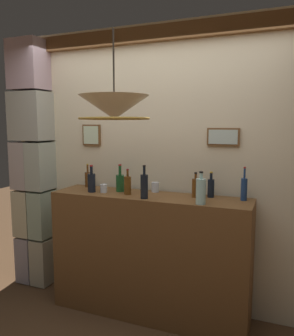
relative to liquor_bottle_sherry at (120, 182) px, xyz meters
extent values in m
cube|color=beige|center=(0.31, 0.24, 0.13)|extent=(3.31, 0.08, 2.66)
cube|color=brown|center=(0.31, 0.18, 1.35)|extent=(3.31, 0.10, 0.14)
cube|color=brown|center=(-0.41, 0.19, 0.43)|extent=(0.20, 0.03, 0.21)
cube|color=beige|center=(-0.41, 0.18, 0.43)|extent=(0.17, 0.01, 0.18)
cube|color=brown|center=(0.91, 0.19, 0.43)|extent=(0.28, 0.03, 0.15)
cube|color=#B4C5BA|center=(0.91, 0.18, 0.43)|extent=(0.25, 0.01, 0.12)
cube|color=#958E9B|center=(-1.18, 0.10, -0.94)|extent=(0.18, 0.33, 0.50)
cube|color=#A9A48B|center=(-0.97, 0.10, -0.94)|extent=(0.19, 0.33, 0.50)
cube|color=beige|center=(-1.18, 0.10, -0.42)|extent=(0.20, 0.33, 0.50)
cube|color=#95AA93|center=(-0.97, 0.10, -0.42)|extent=(0.18, 0.33, 0.50)
cube|color=#B0A4A2|center=(-1.18, 0.10, 0.10)|extent=(0.20, 0.33, 0.50)
cube|color=#A7B1A1|center=(-0.97, 0.10, 0.10)|extent=(0.20, 0.33, 0.50)
cube|color=#A5A699|center=(-1.07, 0.10, 0.62)|extent=(0.40, 0.33, 0.50)
cube|color=#BDA1AD|center=(-1.07, 0.10, 1.14)|extent=(0.36, 0.33, 0.50)
cube|color=brown|center=(0.31, -0.05, -0.65)|extent=(1.79, 0.44, 1.12)
cylinder|color=#1B5024|center=(0.00, 0.00, -0.01)|extent=(0.08, 0.08, 0.16)
cylinder|color=#1B5024|center=(0.00, 0.00, 0.11)|extent=(0.03, 0.03, 0.09)
cylinder|color=maroon|center=(0.00, 0.00, 0.16)|extent=(0.03, 0.03, 0.01)
cylinder|color=black|center=(0.32, -0.19, 0.01)|extent=(0.06, 0.06, 0.20)
cylinder|color=black|center=(0.32, -0.19, 0.15)|extent=(0.02, 0.02, 0.07)
cylinder|color=black|center=(0.32, -0.19, 0.19)|extent=(0.03, 0.03, 0.01)
cylinder|color=navy|center=(1.11, 0.05, 0.00)|extent=(0.05, 0.05, 0.18)
cylinder|color=navy|center=(1.11, 0.05, 0.14)|extent=(0.02, 0.02, 0.08)
cylinder|color=maroon|center=(1.11, 0.05, 0.19)|extent=(0.02, 0.02, 0.01)
cylinder|color=black|center=(-0.23, -0.12, 0.00)|extent=(0.07, 0.07, 0.17)
cylinder|color=black|center=(-0.23, -0.12, 0.12)|extent=(0.03, 0.03, 0.07)
cylinder|color=maroon|center=(-0.23, -0.12, 0.16)|extent=(0.03, 0.03, 0.01)
cylinder|color=brown|center=(0.71, 0.02, -0.01)|extent=(0.06, 0.06, 0.16)
cylinder|color=brown|center=(0.71, 0.02, 0.10)|extent=(0.02, 0.02, 0.05)
cylinder|color=black|center=(0.71, 0.02, 0.13)|extent=(0.02, 0.02, 0.01)
cylinder|color=#5B3212|center=(-0.41, 0.09, -0.01)|extent=(0.06, 0.06, 0.15)
cylinder|color=#5B3212|center=(-0.41, 0.09, 0.10)|extent=(0.02, 0.02, 0.07)
cylinder|color=#B7932D|center=(-0.41, 0.09, 0.14)|extent=(0.02, 0.02, 0.01)
cylinder|color=brown|center=(0.12, -0.09, -0.01)|extent=(0.06, 0.06, 0.16)
cylinder|color=brown|center=(0.12, -0.09, 0.10)|extent=(0.02, 0.02, 0.06)
cylinder|color=maroon|center=(0.12, -0.09, 0.14)|extent=(0.02, 0.02, 0.01)
cylinder|color=black|center=(0.84, 0.07, -0.01)|extent=(0.06, 0.06, 0.16)
cylinder|color=black|center=(0.84, 0.07, 0.10)|extent=(0.02, 0.02, 0.06)
cylinder|color=#B7932D|center=(0.84, 0.07, 0.13)|extent=(0.03, 0.03, 0.01)
cylinder|color=#AAD7CF|center=(0.81, -0.21, 0.01)|extent=(0.08, 0.08, 0.20)
cylinder|color=#AAD7CF|center=(0.81, -0.21, 0.14)|extent=(0.03, 0.03, 0.05)
cylinder|color=black|center=(0.81, -0.21, 0.17)|extent=(0.03, 0.03, 0.01)
cylinder|color=silver|center=(-0.12, -0.10, -0.05)|extent=(0.06, 0.06, 0.08)
cylinder|color=silver|center=(0.31, 0.10, -0.04)|extent=(0.07, 0.07, 0.09)
cone|color=#EFE5C6|center=(0.31, -0.70, 0.65)|extent=(0.48, 0.48, 0.16)
cylinder|color=black|center=(0.31, -0.70, 0.95)|extent=(0.01, 0.01, 0.44)
torus|color=#AD8433|center=(0.31, -0.70, 0.58)|extent=(0.49, 0.49, 0.02)
camera|label=1|loc=(1.39, -2.76, 0.54)|focal=35.85mm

